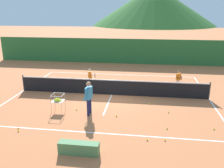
% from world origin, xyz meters
% --- Properties ---
extents(ground_plane, '(120.00, 120.00, 0.00)m').
position_xyz_m(ground_plane, '(0.00, 0.00, 0.00)').
color(ground_plane, '#C67042').
extents(line_baseline_near, '(11.65, 0.08, 0.01)m').
position_xyz_m(line_baseline_near, '(0.00, -4.91, 0.00)').
color(line_baseline_near, white).
rests_on(line_baseline_near, ground).
extents(line_baseline_far, '(11.65, 0.08, 0.01)m').
position_xyz_m(line_baseline_far, '(0.00, 4.90, 0.00)').
color(line_baseline_far, white).
rests_on(line_baseline_far, ground).
extents(line_sideline_west, '(0.08, 9.81, 0.01)m').
position_xyz_m(line_sideline_west, '(-5.83, 0.00, 0.00)').
color(line_sideline_west, white).
rests_on(line_sideline_west, ground).
extents(line_sideline_east, '(0.08, 9.81, 0.01)m').
position_xyz_m(line_sideline_east, '(5.83, 0.00, 0.00)').
color(line_sideline_east, white).
rests_on(line_sideline_east, ground).
extents(line_service_center, '(0.08, 6.18, 0.01)m').
position_xyz_m(line_service_center, '(0.00, 0.00, 0.00)').
color(line_service_center, white).
rests_on(line_service_center, ground).
extents(tennis_net, '(11.63, 0.08, 1.05)m').
position_xyz_m(tennis_net, '(0.00, 0.00, 0.50)').
color(tennis_net, '#333338').
rests_on(tennis_net, ground).
extents(instructor, '(0.44, 0.81, 1.73)m').
position_xyz_m(instructor, '(-0.72, -3.06, 1.04)').
color(instructor, '#191E4C').
rests_on(instructor, ground).
extents(student_0, '(0.60, 0.52, 1.26)m').
position_xyz_m(student_0, '(-1.69, 1.43, 0.76)').
color(student_0, silver).
rests_on(student_0, ground).
extents(student_1, '(0.43, 0.69, 1.25)m').
position_xyz_m(student_1, '(4.21, 1.81, 0.75)').
color(student_1, silver).
rests_on(student_1, ground).
extents(ball_cart, '(0.58, 0.58, 0.90)m').
position_xyz_m(ball_cart, '(-2.42, -2.84, 0.60)').
color(ball_cart, '#B7B7BC').
rests_on(ball_cart, ground).
extents(tennis_ball_0, '(0.07, 0.07, 0.07)m').
position_xyz_m(tennis_ball_0, '(5.11, -3.89, 0.03)').
color(tennis_ball_0, yellow).
rests_on(tennis_ball_0, ground).
extents(tennis_ball_1, '(0.07, 0.07, 0.07)m').
position_xyz_m(tennis_ball_1, '(3.06, -4.12, 0.03)').
color(tennis_ball_1, yellow).
rests_on(tennis_ball_1, ground).
extents(tennis_ball_2, '(0.07, 0.07, 0.07)m').
position_xyz_m(tennis_ball_2, '(0.68, -3.14, 0.03)').
color(tennis_ball_2, yellow).
rests_on(tennis_ball_2, ground).
extents(tennis_ball_3, '(0.07, 0.07, 0.07)m').
position_xyz_m(tennis_ball_3, '(2.19, -5.24, 0.03)').
color(tennis_ball_3, yellow).
rests_on(tennis_ball_3, ground).
extents(tennis_ball_4, '(0.07, 0.07, 0.07)m').
position_xyz_m(tennis_ball_4, '(3.28, -2.30, 0.03)').
color(tennis_ball_4, yellow).
rests_on(tennis_ball_4, ground).
extents(tennis_ball_5, '(0.07, 0.07, 0.07)m').
position_xyz_m(tennis_ball_5, '(2.29, -1.27, 0.03)').
color(tennis_ball_5, yellow).
rests_on(tennis_ball_5, ground).
extents(tennis_ball_6, '(0.07, 0.07, 0.07)m').
position_xyz_m(tennis_ball_6, '(1.25, -0.75, 0.03)').
color(tennis_ball_6, yellow).
rests_on(tennis_ball_6, ground).
extents(tennis_ball_7, '(0.07, 0.07, 0.07)m').
position_xyz_m(tennis_ball_7, '(2.91, -5.16, 0.03)').
color(tennis_ball_7, yellow).
rests_on(tennis_ball_7, ground).
extents(tennis_ball_9, '(0.07, 0.07, 0.07)m').
position_xyz_m(tennis_ball_9, '(-1.49, -2.64, 0.03)').
color(tennis_ball_9, yellow).
rests_on(tennis_ball_9, ground).
extents(tennis_ball_10, '(0.07, 0.07, 0.07)m').
position_xyz_m(tennis_ball_10, '(-3.35, -5.27, 0.03)').
color(tennis_ball_10, yellow).
rests_on(tennis_ball_10, ground).
extents(tennis_ball_11, '(0.07, 0.07, 0.07)m').
position_xyz_m(tennis_ball_11, '(-3.49, -5.02, 0.03)').
color(tennis_ball_11, yellow).
rests_on(tennis_ball_11, ground).
extents(windscreen_fence, '(25.63, 0.08, 2.40)m').
position_xyz_m(windscreen_fence, '(0.00, 9.21, 1.20)').
color(windscreen_fence, '#286B33').
rests_on(windscreen_fence, ground).
extents(courtside_bench, '(1.50, 0.36, 0.46)m').
position_xyz_m(courtside_bench, '(-0.30, -6.53, 0.23)').
color(courtside_bench, '#4C7F4C').
rests_on(courtside_bench, ground).
extents(hill_0, '(39.83, 39.83, 12.63)m').
position_xyz_m(hill_0, '(3.96, 69.80, 6.32)').
color(hill_0, '#2D6628').
rests_on(hill_0, ground).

